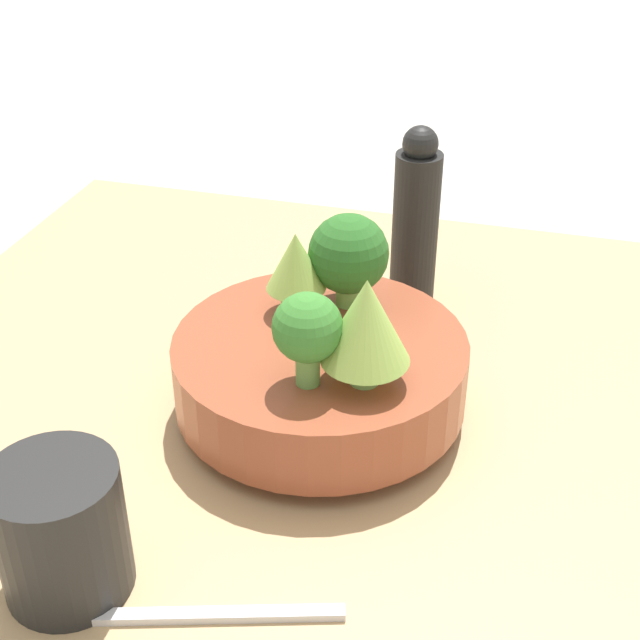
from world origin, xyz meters
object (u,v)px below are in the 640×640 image
Objects in this scene: pepper_mill at (416,222)px; fork at (193,615)px; cup at (61,531)px; bowl at (320,371)px.

pepper_mill is 0.45m from fork.
pepper_mill is (0.15, 0.43, 0.04)m from cup.
cup is at bearing 176.08° from fork.
pepper_mill reaches higher than cup.
fork is (0.09, -0.01, -0.04)m from cup.
bowl is at bearing -101.37° from pepper_mill.
bowl is 0.25m from cup.
cup is 0.52× the size of pepper_mill.
fork is (-0.06, -0.43, -0.09)m from pepper_mill.
bowl is at bearing 84.91° from fork.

